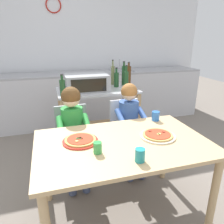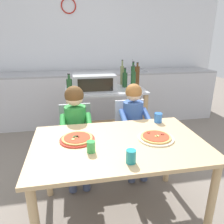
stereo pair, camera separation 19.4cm
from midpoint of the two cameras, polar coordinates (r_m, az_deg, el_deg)
name	(u,v)px [view 1 (the left image)]	position (r m, az deg, el deg)	size (l,w,h in m)	color
ground_plane	(96,154)	(3.00, -6.25, -11.16)	(10.76, 10.76, 0.00)	slate
back_wall_tiled	(74,46)	(4.25, -11.39, 16.77)	(5.09, 0.14, 2.70)	silver
kitchen_counter	(80,98)	(3.98, -9.91, 3.67)	(4.58, 0.60, 1.12)	silver
kitchen_island_cart	(98,110)	(2.94, -5.69, 0.58)	(1.04, 0.60, 0.86)	#B7BABF
toaster_oven	(86,83)	(2.80, -8.81, 7.70)	(0.53, 0.38, 0.21)	#999BA0
bottle_slim_sauce	(126,81)	(2.72, 1.75, 8.23)	(0.05, 0.05, 0.33)	#1E4723
bottle_brown_beer	(116,79)	(2.97, -0.72, 8.66)	(0.07, 0.07, 0.26)	#1E4723
bottle_clear_vinegar	(113,75)	(3.12, -1.58, 9.83)	(0.05, 0.05, 0.35)	olive
bottle_squat_spirits	(124,75)	(3.07, 1.33, 9.72)	(0.06, 0.06, 0.33)	#1E4723
bottle_tall_green_wine	(129,76)	(2.94, 2.50, 9.36)	(0.06, 0.06, 0.34)	#4C2D14
bottle_dark_olive_oil	(63,87)	(2.61, -15.07, 6.33)	(0.07, 0.07, 0.25)	#1E4723
dining_table	(123,152)	(1.78, -0.33, -10.64)	(1.37, 0.87, 0.73)	tan
dining_chair_left	(73,138)	(2.41, -12.60, -6.69)	(0.36, 0.36, 0.81)	gray
dining_chair_right	(126,129)	(2.55, 1.63, -4.62)	(0.36, 0.36, 0.81)	silver
child_in_green_shirt	(73,125)	(2.22, -12.70, -3.53)	(0.32, 0.42, 1.04)	#424C6B
child_in_blue_striped_shirt	(130,119)	(2.38, 2.60, -1.94)	(0.32, 0.42, 1.02)	#424C6B
pizza_plate_red_rimmed	(80,140)	(1.76, -11.56, -7.43)	(0.28, 0.28, 0.03)	red
pizza_plate_cream	(158,135)	(1.83, 9.02, -6.19)	(0.30, 0.30, 0.03)	beige
drinking_cup_green	(98,148)	(1.57, -7.43, -9.43)	(0.06, 0.06, 0.09)	green
drinking_cup_blue	(156,116)	(2.16, 8.97, -1.11)	(0.08, 0.08, 0.09)	blue
drinking_cup_teal	(140,155)	(1.46, 3.61, -11.44)	(0.07, 0.07, 0.09)	teal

